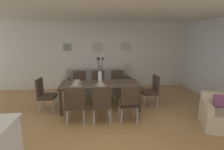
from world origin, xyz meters
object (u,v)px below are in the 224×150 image
at_px(dining_chair_far_left, 102,102).
at_px(sofa, 94,84).
at_px(bowl_near_left, 76,85).
at_px(bowl_near_right, 77,81).
at_px(dining_table, 100,86).
at_px(dining_chair_far_right, 98,83).
at_px(dining_chair_mid_left, 129,101).
at_px(side_table, 126,84).
at_px(framed_picture_right, 126,47).
at_px(dining_chair_mid_right, 118,83).
at_px(framed_picture_center, 97,47).
at_px(framed_picture_left, 67,47).
at_px(bowl_far_left, 100,84).
at_px(armchair, 221,115).
at_px(centerpiece_vase, 100,74).
at_px(dining_chair_head_east, 152,89).
at_px(dining_chair_near_left, 75,103).
at_px(dining_chair_near_right, 80,84).
at_px(table_lamp, 126,67).
at_px(dining_chair_head_west, 44,93).

xyz_separation_m(dining_chair_far_left, sofa, (-0.15, 2.49, -0.23)).
height_order(bowl_near_left, bowl_near_right, same).
distance_m(dining_table, dining_chair_far_right, 0.85).
relative_size(dining_chair_mid_left, bowl_near_left, 5.41).
xyz_separation_m(side_table, framed_picture_right, (0.09, 0.47, 1.38)).
bearing_deg(bowl_near_left, framed_picture_right, 51.91).
xyz_separation_m(dining_chair_mid_left, bowl_near_right, (-1.30, 1.09, 0.27)).
bearing_deg(framed_picture_right, dining_chair_far_left, -111.23).
bearing_deg(dining_chair_mid_right, framed_picture_center, 117.04).
xyz_separation_m(dining_chair_far_left, framed_picture_left, (-1.14, 2.97, 1.12)).
xyz_separation_m(bowl_far_left, armchair, (2.67, -1.18, -0.49)).
height_order(centerpiece_vase, framed_picture_right, framed_picture_right).
bearing_deg(sofa, bowl_near_left, -105.40).
bearing_deg(dining_chair_head_east, framed_picture_center, 126.36).
xyz_separation_m(bowl_near_left, bowl_far_left, (0.66, 0.00, 0.00)).
relative_size(dining_table, armchair, 2.11).
height_order(dining_chair_near_left, dining_chair_near_right, same).
distance_m(centerpiece_vase, table_lamp, 1.95).
distance_m(dining_chair_far_right, dining_chair_mid_right, 0.67).
bearing_deg(dining_chair_mid_left, dining_chair_head_west, 158.32).
xyz_separation_m(dining_chair_near_left, bowl_far_left, (0.63, 0.63, 0.27)).
xyz_separation_m(dining_chair_far_right, framed_picture_center, (0.03, 1.26, 1.12)).
height_order(dining_chair_near_right, bowl_near_right, dining_chair_near_right).
height_order(dining_chair_mid_right, bowl_near_right, dining_chair_mid_right).
bearing_deg(framed_picture_center, dining_chair_mid_right, -62.96).
xyz_separation_m(dining_chair_head_west, centerpiece_vase, (1.53, 0.02, 0.51)).
height_order(bowl_near_right, framed_picture_center, framed_picture_center).
relative_size(dining_chair_far_left, dining_chair_mid_left, 1.00).
height_order(dining_chair_far_left, dining_chair_head_east, same).
bearing_deg(framed_picture_right, dining_table, -118.64).
height_order(dining_table, dining_chair_far_left, dining_chair_far_left).
xyz_separation_m(bowl_far_left, framed_picture_right, (1.15, 2.31, 0.86)).
bearing_deg(armchair, dining_chair_head_west, 162.00).
bearing_deg(table_lamp, dining_chair_mid_left, -99.50).
bearing_deg(dining_chair_near_left, armchair, -9.49).
xyz_separation_m(dining_chair_near_left, dining_chair_far_left, (0.62, -0.04, 0.00)).
relative_size(dining_chair_near_right, armchair, 0.88).
bearing_deg(dining_table, framed_picture_center, 90.00).
xyz_separation_m(dining_chair_head_east, centerpiece_vase, (-1.53, -0.02, 0.51)).
xyz_separation_m(dining_table, dining_chair_near_left, (-0.63, -0.84, -0.16)).
relative_size(dining_chair_mid_right, dining_chair_head_west, 1.00).
bearing_deg(dining_chair_mid_right, dining_chair_near_right, 178.72).
height_order(dining_chair_head_east, side_table, dining_chair_head_east).
bearing_deg(dining_chair_near_right, bowl_near_right, -91.54).
distance_m(bowl_near_left, framed_picture_left, 2.51).
xyz_separation_m(dining_chair_mid_left, framed_picture_left, (-1.79, 2.99, 1.12)).
height_order(dining_chair_mid_left, framed_picture_right, framed_picture_right).
bearing_deg(side_table, bowl_far_left, -119.99).
xyz_separation_m(dining_chair_near_left, dining_chair_head_east, (2.16, 0.86, 0.00)).
bearing_deg(dining_chair_mid_right, dining_chair_head_east, -42.82).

